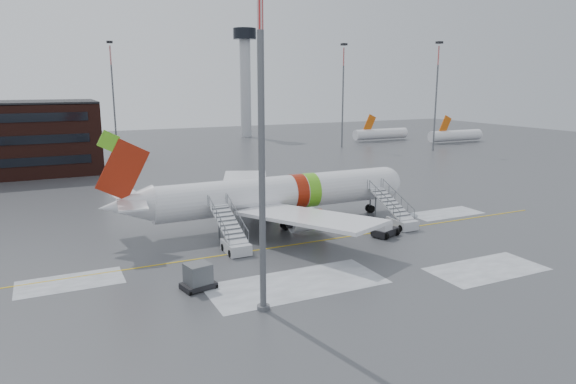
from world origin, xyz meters
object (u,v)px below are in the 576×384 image
airstair_aft (233,239)px  pushback_tug (385,230)px  light_mast_near (261,133)px  uld_container (198,277)px  airstair_fwd (398,217)px  airliner (272,195)px

airstair_aft → pushback_tug: size_ratio=2.45×
light_mast_near → airstair_aft: bearing=79.5°
airstair_aft → uld_container: bearing=-126.2°
pushback_tug → airstair_fwd: bearing=34.8°
airliner → airstair_fwd: size_ratio=4.55×
airstair_fwd → uld_container: size_ratio=2.79×
pushback_tug → light_mast_near: (-17.87, -10.54, 11.56)m
uld_container → light_mast_near: size_ratio=0.12×
airstair_fwd → pushback_tug: 4.36m
airliner → uld_container: (-12.39, -14.05, -2.48)m
pushback_tug → airliner: bearing=133.5°
pushback_tug → uld_container: 21.53m
airstair_aft → pushback_tug: (15.45, -2.48, -0.36)m
airliner → airstair_aft: airliner is taller
airstair_aft → uld_container: (-5.49, -7.51, -0.13)m
airliner → light_mast_near: size_ratio=1.49×
airstair_aft → uld_container: airstair_aft is taller
airliner → light_mast_near: light_mast_near is taller
pushback_tug → uld_container: size_ratio=1.14×
airliner → uld_container: airliner is taller
airstair_fwd → pushback_tug: (-3.56, -2.48, -0.36)m
light_mast_near → airliner: bearing=64.5°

